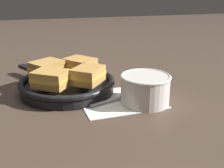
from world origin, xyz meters
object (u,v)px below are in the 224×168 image
at_px(sandwich_near_left, 80,65).
at_px(soup_bowl, 145,87).
at_px(spoon, 122,97).
at_px(skillet, 67,85).
at_px(sandwich_near_right, 47,68).
at_px(sandwich_far_left, 51,79).
at_px(sandwich_far_right, 88,75).

bearing_deg(sandwich_near_left, soup_bowl, -52.98).
bearing_deg(soup_bowl, spoon, 144.75).
height_order(skillet, sandwich_near_right, sandwich_near_right).
bearing_deg(sandwich_near_right, skillet, -40.76).
bearing_deg(soup_bowl, skillet, 144.40).
bearing_deg(skillet, soup_bowl, -35.60).
height_order(soup_bowl, spoon, soup_bowl).
bearing_deg(sandwich_near_left, spoon, -59.12).
distance_m(spoon, skillet, 0.18).
xyz_separation_m(soup_bowl, sandwich_far_left, (-0.25, 0.08, 0.02)).
relative_size(skillet, sandwich_near_left, 3.17).
relative_size(skillet, sandwich_near_right, 3.17).
bearing_deg(soup_bowl, sandwich_far_right, 147.18).
relative_size(spoon, skillet, 0.39).
bearing_deg(sandwich_near_right, sandwich_far_left, -86.24).
distance_m(sandwich_near_left, sandwich_near_right, 0.11).
height_order(sandwich_near_right, sandwich_far_right, same).
distance_m(spoon, sandwich_near_left, 0.19).
bearing_deg(spoon, sandwich_near_left, 100.90).
xyz_separation_m(spoon, skillet, (-0.15, 0.11, 0.01)).
xyz_separation_m(sandwich_near_left, sandwich_far_right, (0.01, -0.11, 0.00)).
bearing_deg(sandwich_far_right, sandwich_near_left, 93.76).
height_order(skillet, sandwich_far_left, sandwich_far_left).
relative_size(spoon, sandwich_far_right, 1.24).
height_order(sandwich_far_left, sandwich_far_right, same).
distance_m(skillet, sandwich_far_left, 0.09).
xyz_separation_m(sandwich_near_left, sandwich_near_right, (-0.11, -0.01, 0.00)).
height_order(skillet, sandwich_far_right, sandwich_far_right).
bearing_deg(spoon, soup_bowl, -55.23).
bearing_deg(spoon, sandwich_far_left, 146.47).
xyz_separation_m(skillet, sandwich_near_left, (0.05, 0.05, 0.04)).
xyz_separation_m(soup_bowl, spoon, (-0.05, 0.04, -0.04)).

